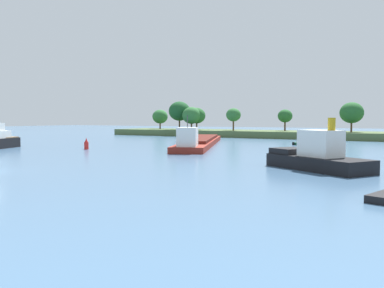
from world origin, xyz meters
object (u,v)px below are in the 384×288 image
(small_motorboat, at_px, (303,143))
(tugboat, at_px, (317,156))
(cargo_barge, at_px, (200,141))
(channel_buoy_red, at_px, (86,144))

(small_motorboat, xyz_separation_m, tugboat, (11.72, -37.48, 1.03))
(tugboat, bearing_deg, small_motorboat, 107.37)
(cargo_barge, bearing_deg, tugboat, -42.99)
(tugboat, height_order, channel_buoy_red, tugboat)
(cargo_barge, height_order, channel_buoy_red, cargo_barge)
(cargo_barge, distance_m, tugboat, 38.11)
(tugboat, relative_size, channel_buoy_red, 6.00)
(small_motorboat, height_order, channel_buoy_red, channel_buoy_red)
(small_motorboat, relative_size, tugboat, 0.35)
(cargo_barge, xyz_separation_m, tugboat, (27.87, -25.98, 0.52))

